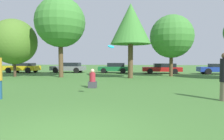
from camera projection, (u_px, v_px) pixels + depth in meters
name	position (u px, v px, depth m)	size (l,w,h in m)	color
ground_plane	(63.00, 138.00, 4.05)	(120.00, 120.00, 0.00)	#3D6B2D
person_catcher	(224.00, 76.00, 7.64)	(0.33, 0.33, 1.92)	#726651
frisbee	(111.00, 47.00, 8.06)	(0.30, 0.27, 0.19)	#19B2D8
bystander_sitting	(92.00, 80.00, 11.26)	(0.46, 0.39, 1.12)	#3F3F47
tree_0	(14.00, 42.00, 18.77)	(4.34, 4.34, 5.61)	#473323
tree_1	(60.00, 23.00, 17.99)	(4.67, 4.67, 7.49)	brown
tree_2	(131.00, 24.00, 17.10)	(3.62, 3.62, 6.67)	brown
tree_3	(172.00, 37.00, 19.00)	(4.24, 4.24, 6.08)	brown
parked_car_yellow	(23.00, 67.00, 24.83)	(4.23, 2.02, 1.24)	gold
parked_car_grey	(69.00, 67.00, 24.97)	(4.36, 1.94, 1.29)	slate
parked_car_green	(115.00, 68.00, 24.22)	(3.84, 1.88, 1.27)	#196633
parked_car_red	(162.00, 68.00, 23.27)	(4.60, 1.94, 1.22)	red
parked_car_blue	(219.00, 68.00, 22.06)	(4.31, 1.86, 1.21)	#1E389E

